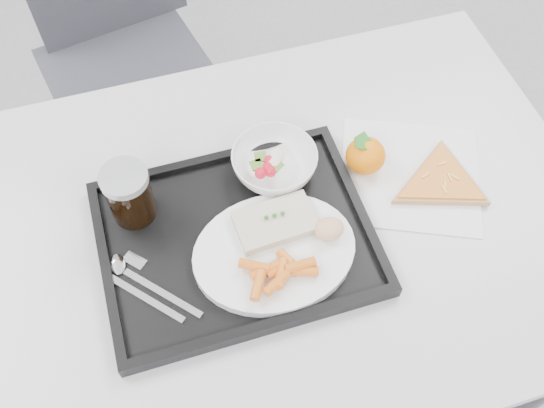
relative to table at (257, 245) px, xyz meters
name	(u,v)px	position (x,y,z in m)	size (l,w,h in m)	color
room	(379,79)	(0.00, -0.30, 0.72)	(6.04, 7.04, 2.84)	gray
table	(257,245)	(0.00, 0.00, 0.00)	(1.20, 0.80, 0.75)	#AFAFB1
chair	(119,33)	(-0.15, 0.81, -0.15)	(0.50, 0.50, 0.93)	#323339
tray	(236,239)	(-0.04, -0.02, 0.08)	(0.45, 0.35, 0.03)	black
dinner_plate	(274,252)	(0.01, -0.07, 0.09)	(0.27, 0.27, 0.02)	white
fish_fillet	(275,222)	(0.03, -0.03, 0.11)	(0.14, 0.09, 0.03)	beige
bread_roll	(329,229)	(0.11, -0.07, 0.12)	(0.06, 0.06, 0.03)	tan
salad_bowl	(274,163)	(0.06, 0.09, 0.11)	(0.15, 0.15, 0.05)	white
cola_glass	(129,194)	(-0.19, 0.08, 0.14)	(0.08, 0.08, 0.11)	black
cutlery	(140,282)	(-0.21, -0.05, 0.08)	(0.14, 0.15, 0.01)	silver
napkin	(409,175)	(0.30, 0.02, 0.07)	(0.33, 0.32, 0.00)	white
tangerine	(365,156)	(0.22, 0.06, 0.10)	(0.08, 0.08, 0.07)	orange
pizza_slice	(441,181)	(0.34, -0.01, 0.08)	(0.23, 0.23, 0.02)	tan
carrot_pile	(279,272)	(0.00, -0.12, 0.11)	(0.12, 0.08, 0.03)	orange
salad_contents	(272,162)	(0.06, 0.09, 0.12)	(0.07, 0.06, 0.02)	red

